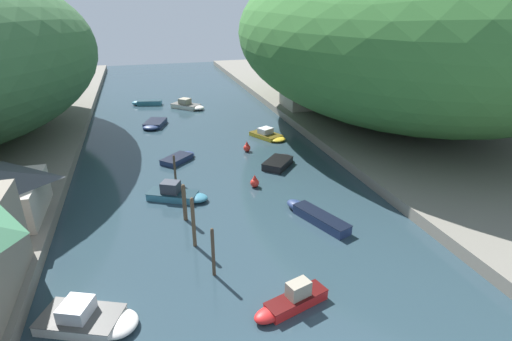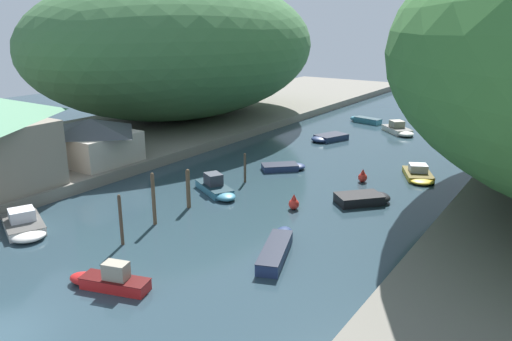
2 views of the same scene
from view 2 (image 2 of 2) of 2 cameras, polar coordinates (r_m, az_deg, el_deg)
water_surface at (r=45.60m, az=7.29°, el=0.12°), size 130.00×130.00×0.00m
left_bank at (r=59.46m, az=-13.36°, el=4.21°), size 22.00×120.00×0.93m
hillside_left at (r=65.38m, az=-8.65°, el=13.85°), size 29.76×41.66×17.73m
boathouse_shed at (r=46.35m, az=-18.21°, el=3.40°), size 7.33×6.52×3.83m
boat_white_cruiser at (r=35.31m, az=-24.95°, el=-5.73°), size 5.37×3.92×1.33m
boat_mid_channel at (r=37.82m, az=12.37°, el=-3.13°), size 4.18×4.33×0.71m
boat_far_right_bank at (r=67.61m, az=12.25°, el=5.67°), size 4.67×2.19×0.71m
boat_red_skiff at (r=44.82m, az=18.11°, el=-0.45°), size 3.94×5.07×1.09m
boat_cabin_cruiser at (r=38.93m, az=-4.53°, el=-2.04°), size 5.14×3.71×1.50m
boat_yellow_tender at (r=45.14m, az=3.34°, el=0.42°), size 3.99×3.92×0.55m
boat_near_quay at (r=26.80m, az=-16.58°, el=-11.90°), size 4.52×2.33×1.48m
boat_navy_launch at (r=56.65m, az=8.19°, el=3.72°), size 3.52×4.85×0.63m
boat_small_dinghy at (r=29.38m, az=2.48°, el=-8.69°), size 3.25×6.04×0.73m
boat_open_rowboat at (r=61.98m, az=16.03°, el=4.49°), size 5.14×5.07×1.43m
mooring_post_nearest at (r=30.87m, az=-15.19°, el=-5.46°), size 0.20×0.20×3.22m
mooring_post_second at (r=33.36m, az=-11.63°, el=-3.17°), size 0.25×0.25×3.58m
mooring_post_middle at (r=36.00m, az=-7.76°, el=-2.04°), size 0.30×0.30×2.91m
mooring_post_farthest at (r=41.32m, az=-1.27°, el=0.32°), size 0.21×0.21×2.51m
channel_buoy_near at (r=35.79m, az=4.35°, el=-3.76°), size 0.77×0.77×1.15m
channel_buoy_far at (r=42.57m, az=12.09°, el=-0.71°), size 0.76×0.76×1.14m
person_on_quay at (r=40.85m, az=-23.57°, el=-0.38°), size 0.31×0.42×1.69m
person_by_boathouse at (r=45.48m, az=-13.84°, el=2.21°), size 0.29×0.42×1.69m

